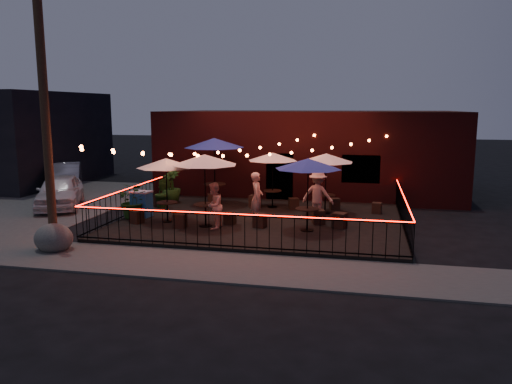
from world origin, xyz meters
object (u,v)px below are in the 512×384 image
boulder (54,238)px  cafe_table_0 (166,164)px  utility_pole (45,114)px  cafe_table_3 (273,157)px  cafe_table_4 (308,165)px  cafe_table_1 (214,144)px  cafe_table_2 (205,161)px  cooler (141,204)px  cafe_table_5 (326,159)px

boulder → cafe_table_0: bearing=61.8°
utility_pole → cafe_table_3: bearing=51.7°
cafe_table_3 → boulder: cafe_table_3 is taller
cafe_table_3 → cafe_table_4: 4.08m
cafe_table_0 → utility_pole: bearing=-122.6°
cafe_table_4 → boulder: cafe_table_4 is taller
cafe_table_1 → cafe_table_2: size_ratio=1.27×
cafe_table_4 → cooler: cafe_table_4 is taller
cafe_table_0 → cafe_table_4: (5.04, -0.26, 0.12)m
cafe_table_1 → cafe_table_3: cafe_table_1 is taller
cafe_table_1 → cafe_table_5: bearing=-10.8°
utility_pole → cafe_table_3: 8.92m
utility_pole → cooler: (0.96, 4.04, -3.36)m
cafe_table_3 → cafe_table_5: (2.20, -0.73, 0.07)m
cafe_table_0 → cafe_table_2: (1.55, -0.38, 0.19)m
cafe_table_0 → cafe_table_5: 6.01m
cafe_table_1 → cafe_table_4: cafe_table_1 is taller
cafe_table_0 → boulder: cafe_table_0 is taller
cafe_table_5 → cafe_table_4: bearing=-97.0°
cafe_table_1 → cafe_table_2: 4.04m
cafe_table_2 → cafe_table_5: size_ratio=0.97×
cafe_table_1 → cafe_table_4: size_ratio=1.39×
cafe_table_1 → cafe_table_4: (4.35, -3.81, -0.34)m
cafe_table_1 → cafe_table_4: 5.79m
utility_pole → cafe_table_3: (5.41, 6.85, -1.81)m
cafe_table_3 → cooler: bearing=-147.8°
cafe_table_5 → boulder: cafe_table_5 is taller
boulder → cafe_table_4: bearing=26.4°
cafe_table_4 → cafe_table_2: bearing=-178.0°
cafe_table_0 → cafe_table_1: (0.69, 3.55, 0.46)m
cafe_table_2 → cafe_table_5: cafe_table_2 is taller
utility_pole → cafe_table_2: utility_pole is taller
cafe_table_3 → utility_pole: bearing=-128.3°
utility_pole → cafe_table_2: bearing=39.3°
cafe_table_5 → cafe_table_1: bearing=169.2°
cooler → boulder: 4.41m
cafe_table_4 → boulder: (-7.06, -3.50, -1.95)m
cafe_table_0 → cafe_table_3: size_ratio=1.18×
cafe_table_2 → cafe_table_3: cafe_table_2 is taller
utility_pole → cafe_table_5: 9.92m
cafe_table_2 → boulder: (-3.57, -3.38, -2.02)m
utility_pole → cafe_table_5: bearing=38.8°
utility_pole → cafe_table_4: utility_pole is taller
cafe_table_2 → cafe_table_5: bearing=38.3°
cafe_table_4 → cafe_table_5: cafe_table_4 is taller
boulder → cafe_table_1: bearing=69.7°
cafe_table_0 → cafe_table_5: (5.39, 2.65, 0.03)m
cafe_table_2 → cooler: cafe_table_2 is taller
utility_pole → cooler: 5.34m
cafe_table_1 → boulder: size_ratio=3.30×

